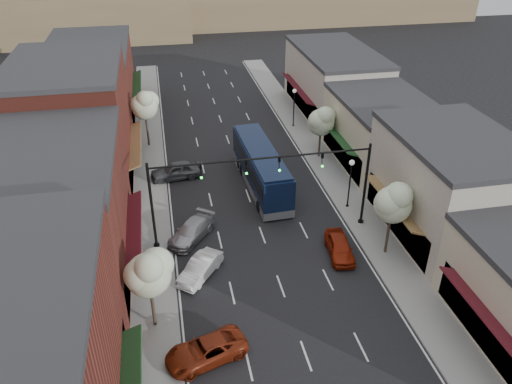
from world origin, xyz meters
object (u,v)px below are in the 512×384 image
tree_left_near (149,272)px  parked_car_c (191,231)px  parked_car_a (206,351)px  tree_left_far (145,104)px  lamp_post_far (294,102)px  signal_mast_left (185,190)px  signal_mast_right (337,175)px  parked_car_b (200,268)px  tree_right_far (322,120)px  parked_car_d (176,171)px  lamp_post_near (350,176)px  tree_right_near (394,202)px  red_hatchback (340,247)px  coach_bus (261,167)px

tree_left_near → parked_car_c: (2.90, 8.67, -3.54)m
parked_car_a → tree_left_far: bearing=168.3°
lamp_post_far → signal_mast_left: bearing=-123.9°
signal_mast_right → parked_car_c: 11.68m
signal_mast_left → parked_car_b: (0.48, -3.89, -3.95)m
tree_left_near → lamp_post_far: tree_left_near is taller
tree_left_near → parked_car_a: (2.70, -3.04, -3.58)m
tree_left_far → parked_car_a: size_ratio=1.33×
tree_right_far → tree_left_far: bearing=160.1°
parked_car_b → parked_car_d: (-0.76, 14.30, 0.12)m
lamp_post_near → parked_car_a: 19.20m
signal_mast_right → tree_left_far: size_ratio=1.34×
parked_car_a → signal_mast_left: bearing=163.4°
lamp_post_far → parked_car_b: bearing=-118.5°
tree_right_near → tree_left_far: size_ratio=0.97×
parked_car_c → tree_right_far: bearing=77.0°
signal_mast_left → tree_right_near: 14.55m
tree_right_near → tree_right_far: bearing=90.0°
tree_left_far → parked_car_d: (2.35, -7.53, -3.81)m
tree_right_near → red_hatchback: bearing=170.6°
parked_car_a → parked_car_d: size_ratio=0.99×
tree_right_far → parked_car_d: tree_right_far is taller
signal_mast_left → tree_right_far: bearing=40.5°
tree_right_near → red_hatchback: tree_right_near is taller
lamp_post_near → parked_car_d: bearing=150.0°
signal_mast_right → parked_car_c: size_ratio=1.76×
signal_mast_right → tree_left_near: size_ratio=1.44×
tree_left_far → parked_car_b: 22.40m
signal_mast_right → tree_right_far: bearing=77.1°
red_hatchback → lamp_post_near: bearing=71.3°
signal_mast_left → lamp_post_near: signal_mast_left is taller
signal_mast_left → tree_right_far: 18.39m
parked_car_b → parked_car_d: bearing=130.8°
signal_mast_left → tree_right_near: signal_mast_left is taller
lamp_post_near → coach_bus: size_ratio=0.37×
signal_mast_right → tree_left_far: 22.68m
signal_mast_right → coach_bus: bearing=119.1°
tree_left_near → parked_car_d: size_ratio=1.22×
signal_mast_right → coach_bus: 8.99m
tree_left_far → coach_bus: bearing=-47.2°
tree_right_far → tree_left_near: tree_left_near is taller
coach_bus → signal_mast_left: bearing=-135.9°
tree_right_far → lamp_post_near: size_ratio=1.22×
signal_mast_right → coach_bus: (-4.17, 7.49, -2.72)m
tree_left_far → lamp_post_far: size_ratio=1.38×
lamp_post_far → parked_car_a: lamp_post_far is taller
coach_bus → red_hatchback: (3.51, -10.98, -1.20)m
parked_car_d → red_hatchback: bearing=30.0°
tree_right_far → lamp_post_far: tree_right_far is taller
tree_left_near → parked_car_b: (3.11, 4.17, -3.55)m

